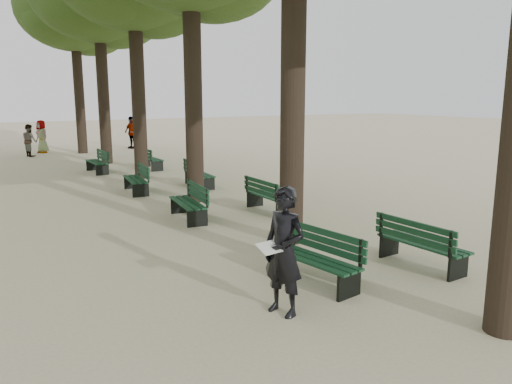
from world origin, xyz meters
TOP-DOWN VIEW (x-y plane):
  - ground at (0.00, 0.00)m, footprint 120.00×120.00m
  - tree_central_5 at (1.50, 23.00)m, footprint 6.00×6.00m
  - bench_left_0 at (0.37, 0.74)m, footprint 0.81×1.86m
  - bench_left_1 at (0.37, 5.99)m, footprint 0.80×1.86m
  - bench_left_2 at (0.37, 10.23)m, footprint 0.80×1.86m
  - bench_left_3 at (0.37, 15.28)m, footprint 0.58×1.80m
  - bench_right_0 at (2.63, 0.38)m, footprint 0.63×1.82m
  - bench_right_1 at (2.63, 5.64)m, footprint 0.61×1.81m
  - bench_right_2 at (2.63, 10.16)m, footprint 0.72×1.84m
  - bench_right_3 at (2.63, 15.14)m, footprint 0.58×1.80m
  - man_with_map at (-0.73, 0.04)m, footprint 0.73×0.84m
  - pedestrian_a at (-1.20, 22.78)m, footprint 0.54×0.88m
  - pedestrian_c at (4.60, 23.95)m, footprint 0.77×1.19m
  - pedestrian_d at (-0.39, 24.22)m, footprint 0.68×0.96m

SIDE VIEW (x-z plane):
  - ground at x=0.00m, z-range 0.00..0.00m
  - bench_left_0 at x=0.37m, z-range -0.19..0.73m
  - bench_left_1 at x=0.37m, z-range -0.19..0.73m
  - bench_left_2 at x=0.37m, z-range -0.19..0.73m
  - bench_left_3 at x=0.37m, z-range -0.19..0.73m
  - bench_right_0 at x=2.63m, z-range -0.19..0.73m
  - bench_right_1 at x=2.63m, z-range -0.19..0.73m
  - bench_right_2 at x=2.63m, z-range -0.19..0.73m
  - bench_right_3 at x=2.63m, z-range -0.19..0.73m
  - pedestrian_a at x=-1.20m, z-range 0.00..1.69m
  - pedestrian_d at x=-0.39m, z-range 0.00..1.82m
  - man_with_map at x=-0.73m, z-range 0.00..1.90m
  - pedestrian_c at x=4.60m, z-range 0.00..1.92m
  - tree_central_5 at x=1.50m, z-range 2.68..12.63m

